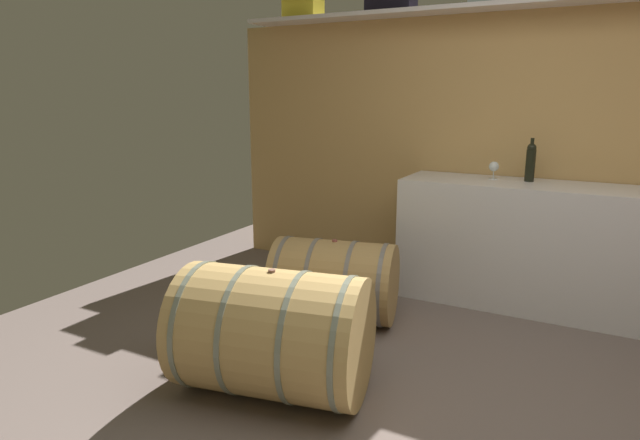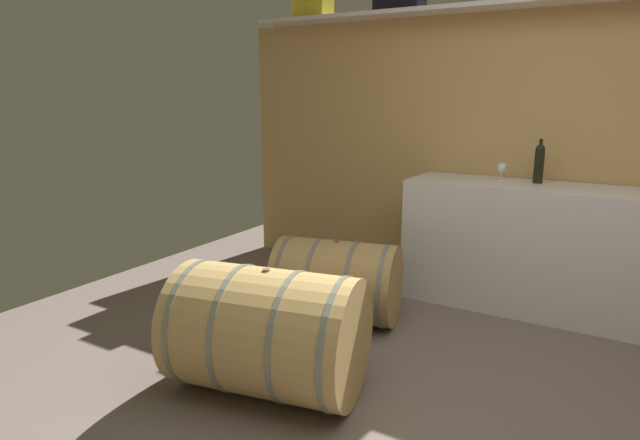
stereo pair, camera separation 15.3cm
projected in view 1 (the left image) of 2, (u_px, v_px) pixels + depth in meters
name	position (u px, v px, depth m)	size (l,w,h in m)	color
ground_plane	(505.00, 386.00, 2.91)	(6.66, 7.45, 0.02)	#6E5F59
back_wall_panel	(554.00, 158.00, 4.03)	(5.46, 0.10, 2.12)	tan
high_shelf_board	(567.00, 2.00, 3.66)	(5.02, 0.40, 0.03)	silver
toolcase_yellow	(303.00, 5.00, 4.58)	(0.31, 0.20, 0.22)	yellow
work_cabinet	(536.00, 246.00, 3.89)	(1.93, 0.56, 0.91)	silver
wine_bottle_dark	(531.00, 161.00, 3.88)	(0.07, 0.07, 0.31)	black
wine_glass	(494.00, 167.00, 4.01)	(0.07, 0.07, 0.13)	white
wine_barrel_near	(335.00, 280.00, 3.70)	(0.92, 0.71, 0.57)	tan
wine_barrel_far	(273.00, 333.00, 2.77)	(1.05, 0.83, 0.67)	tan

